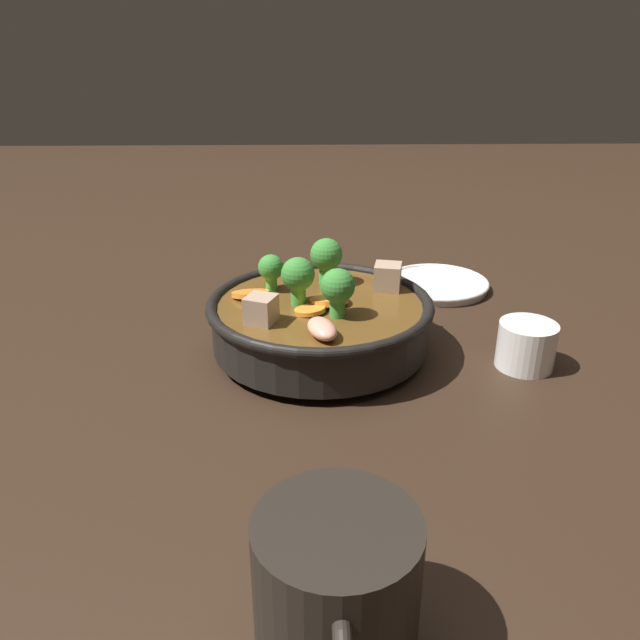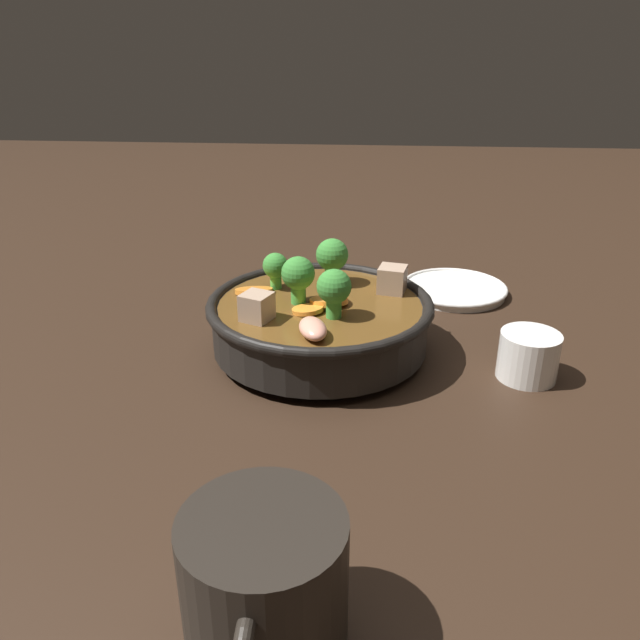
# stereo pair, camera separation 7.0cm
# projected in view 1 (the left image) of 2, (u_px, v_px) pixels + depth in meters

# --- Properties ---
(ground_plane) EXTENTS (3.00, 3.00, 0.00)m
(ground_plane) POSITION_uv_depth(u_px,v_px,m) (320.00, 352.00, 0.71)
(ground_plane) COLOR black
(stirfry_bowl) EXTENTS (0.25, 0.25, 0.12)m
(stirfry_bowl) POSITION_uv_depth(u_px,v_px,m) (320.00, 317.00, 0.70)
(stirfry_bowl) COLOR black
(stirfry_bowl) RESTS_ON ground_plane
(side_saucer) EXTENTS (0.15, 0.15, 0.01)m
(side_saucer) POSITION_uv_depth(u_px,v_px,m) (437.00, 284.00, 0.89)
(side_saucer) COLOR white
(side_saucer) RESTS_ON ground_plane
(tea_cup) EXTENTS (0.06, 0.06, 0.05)m
(tea_cup) POSITION_uv_depth(u_px,v_px,m) (526.00, 345.00, 0.67)
(tea_cup) COLOR white
(tea_cup) RESTS_ON ground_plane
(dark_mug) EXTENTS (0.12, 0.10, 0.09)m
(dark_mug) POSITION_uv_depth(u_px,v_px,m) (332.00, 586.00, 0.35)
(dark_mug) COLOR black
(dark_mug) RESTS_ON ground_plane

